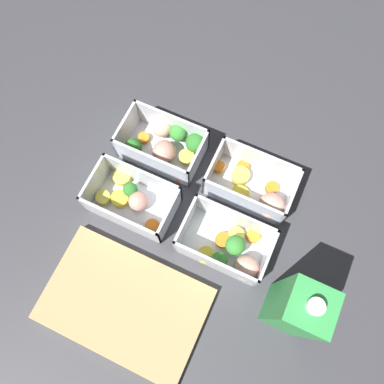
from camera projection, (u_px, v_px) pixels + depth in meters
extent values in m
plane|color=#38383D|center=(192.00, 196.00, 0.74)|extent=(4.00, 4.00, 0.00)
cube|color=silver|center=(248.00, 187.00, 0.74)|extent=(0.16, 0.10, 0.00)
cube|color=silver|center=(260.00, 161.00, 0.72)|extent=(0.16, 0.01, 0.07)
cube|color=silver|center=(242.00, 203.00, 0.70)|extent=(0.16, 0.00, 0.07)
cube|color=silver|center=(290.00, 198.00, 0.70)|extent=(0.01, 0.10, 0.07)
cube|color=silver|center=(213.00, 166.00, 0.72)|extent=(0.00, 0.10, 0.07)
sphere|color=#D19E8C|center=(271.00, 206.00, 0.70)|extent=(0.07, 0.07, 0.05)
cylinder|color=orange|center=(272.00, 188.00, 0.73)|extent=(0.03, 0.03, 0.01)
cylinder|color=orange|center=(243.00, 167.00, 0.75)|extent=(0.03, 0.03, 0.01)
cylinder|color=#DBC647|center=(240.00, 176.00, 0.74)|extent=(0.05, 0.05, 0.02)
cylinder|color=yellow|center=(240.00, 195.00, 0.73)|extent=(0.05, 0.05, 0.01)
cylinder|color=orange|center=(219.00, 167.00, 0.74)|extent=(0.02, 0.02, 0.02)
cube|color=silver|center=(163.00, 151.00, 0.77)|extent=(0.16, 0.10, 0.00)
cube|color=silver|center=(172.00, 125.00, 0.75)|extent=(0.16, 0.01, 0.07)
cube|color=silver|center=(151.00, 164.00, 0.72)|extent=(0.16, 0.00, 0.07)
cube|color=silver|center=(198.00, 159.00, 0.72)|extent=(0.00, 0.10, 0.07)
cube|color=silver|center=(127.00, 129.00, 0.74)|extent=(0.01, 0.10, 0.07)
sphere|color=tan|center=(164.00, 152.00, 0.74)|extent=(0.07, 0.07, 0.05)
sphere|color=beige|center=(162.00, 126.00, 0.76)|extent=(0.06, 0.06, 0.04)
cylinder|color=#407A37|center=(134.00, 151.00, 0.76)|extent=(0.01, 0.01, 0.01)
sphere|color=#2D7228|center=(133.00, 147.00, 0.74)|extent=(0.04, 0.04, 0.04)
cylinder|color=#DBC647|center=(187.00, 157.00, 0.75)|extent=(0.04, 0.04, 0.02)
cylinder|color=orange|center=(144.00, 138.00, 0.77)|extent=(0.03, 0.03, 0.01)
cylinder|color=#407A37|center=(195.00, 148.00, 0.76)|extent=(0.01, 0.01, 0.01)
sphere|color=#2D7228|center=(195.00, 143.00, 0.74)|extent=(0.04, 0.04, 0.04)
cylinder|color=orange|center=(180.00, 177.00, 0.74)|extent=(0.03, 0.03, 0.01)
cylinder|color=#49883F|center=(178.00, 137.00, 0.77)|extent=(0.01, 0.01, 0.01)
sphere|color=#388433|center=(178.00, 133.00, 0.75)|extent=(0.04, 0.04, 0.04)
cube|color=silver|center=(224.00, 244.00, 0.70)|extent=(0.16, 0.10, 0.00)
cube|color=silver|center=(235.00, 218.00, 0.69)|extent=(0.16, 0.00, 0.07)
cube|color=silver|center=(215.00, 265.00, 0.66)|extent=(0.16, 0.01, 0.07)
cube|color=silver|center=(265.00, 259.00, 0.66)|extent=(0.01, 0.10, 0.07)
cube|color=silver|center=(186.00, 223.00, 0.68)|extent=(0.00, 0.10, 0.07)
cylinder|color=#DBC647|center=(236.00, 235.00, 0.70)|extent=(0.04, 0.04, 0.01)
cylinder|color=orange|center=(253.00, 236.00, 0.70)|extent=(0.04, 0.04, 0.01)
cylinder|color=#49883F|center=(234.00, 247.00, 0.69)|extent=(0.01, 0.01, 0.01)
sphere|color=#388433|center=(235.00, 245.00, 0.67)|extent=(0.04, 0.04, 0.04)
cylinder|color=yellow|center=(206.00, 255.00, 0.69)|extent=(0.04, 0.04, 0.02)
cylinder|color=#519448|center=(219.00, 261.00, 0.69)|extent=(0.01, 0.01, 0.01)
sphere|color=#42933D|center=(219.00, 260.00, 0.67)|extent=(0.03, 0.03, 0.03)
cylinder|color=orange|center=(223.00, 240.00, 0.70)|extent=(0.03, 0.03, 0.01)
sphere|color=#D19E8C|center=(246.00, 268.00, 0.67)|extent=(0.06, 0.06, 0.05)
cube|color=silver|center=(135.00, 204.00, 0.73)|extent=(0.16, 0.10, 0.00)
cube|color=silver|center=(143.00, 178.00, 0.71)|extent=(0.16, 0.00, 0.07)
cube|color=silver|center=(120.00, 221.00, 0.68)|extent=(0.16, 0.01, 0.07)
cube|color=silver|center=(170.00, 216.00, 0.69)|extent=(0.00, 0.10, 0.07)
cube|color=silver|center=(96.00, 183.00, 0.71)|extent=(0.01, 0.10, 0.07)
sphere|color=tan|center=(138.00, 201.00, 0.71)|extent=(0.05, 0.05, 0.04)
cylinder|color=yellow|center=(120.00, 199.00, 0.72)|extent=(0.05, 0.05, 0.02)
cylinder|color=#DBC647|center=(122.00, 177.00, 0.74)|extent=(0.04, 0.04, 0.02)
cylinder|color=#DBC647|center=(104.00, 198.00, 0.72)|extent=(0.03, 0.03, 0.02)
cylinder|color=#407A37|center=(132.00, 192.00, 0.73)|extent=(0.01, 0.01, 0.01)
sphere|color=#2D7228|center=(130.00, 190.00, 0.71)|extent=(0.03, 0.03, 0.03)
cylinder|color=orange|center=(152.00, 226.00, 0.71)|extent=(0.04, 0.04, 0.01)
cube|color=green|center=(295.00, 308.00, 0.58)|extent=(0.07, 0.07, 0.19)
cylinder|color=white|center=(316.00, 307.00, 0.48)|extent=(0.02, 0.02, 0.01)
cube|color=tan|center=(125.00, 304.00, 0.66)|extent=(0.28, 0.18, 0.02)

